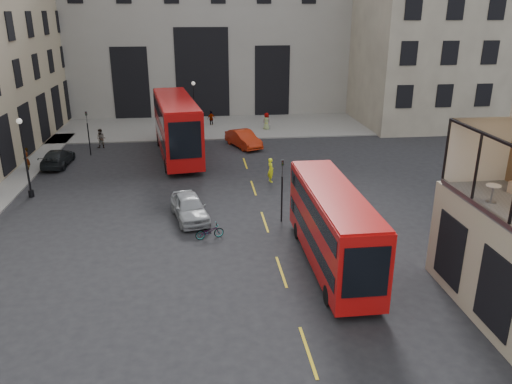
{
  "coord_description": "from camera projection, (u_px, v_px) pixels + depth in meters",
  "views": [
    {
      "loc": [
        -5.67,
        -14.85,
        11.85
      ],
      "look_at": [
        -2.86,
        9.08,
        3.0
      ],
      "focal_mm": 35.0,
      "sensor_mm": 36.0,
      "label": 1
    }
  ],
  "objects": [
    {
      "name": "ground",
      "position": [
        361.0,
        348.0,
        18.55
      ],
      "size": [
        140.0,
        140.0,
        0.0
      ],
      "primitive_type": "plane",
      "color": "black",
      "rests_on": "ground"
    },
    {
      "name": "gateway",
      "position": [
        200.0,
        31.0,
        59.5
      ],
      "size": [
        35.0,
        10.6,
        18.0
      ],
      "color": "gray",
      "rests_on": "ground"
    },
    {
      "name": "building_right",
      "position": [
        431.0,
        23.0,
        54.42
      ],
      "size": [
        16.6,
        18.6,
        20.0
      ],
      "color": "#A99F88",
      "rests_on": "ground"
    },
    {
      "name": "pavement_far",
      "position": [
        195.0,
        126.0,
        53.3
      ],
      "size": [
        40.0,
        12.0,
        0.12
      ],
      "primitive_type": "cube",
      "color": "slate",
      "rests_on": "ground"
    },
    {
      "name": "traffic_light_near",
      "position": [
        282.0,
        183.0,
        28.79
      ],
      "size": [
        0.16,
        0.2,
        3.8
      ],
      "color": "black",
      "rests_on": "ground"
    },
    {
      "name": "traffic_light_far",
      "position": [
        88.0,
        128.0,
        42.18
      ],
      "size": [
        0.16,
        0.2,
        3.8
      ],
      "color": "black",
      "rests_on": "ground"
    },
    {
      "name": "street_lamp_a",
      "position": [
        26.0,
        163.0,
        32.65
      ],
      "size": [
        0.36,
        0.36,
        5.33
      ],
      "color": "black",
      "rests_on": "ground"
    },
    {
      "name": "street_lamp_b",
      "position": [
        195.0,
        112.0,
        48.77
      ],
      "size": [
        0.36,
        0.36,
        5.33
      ],
      "color": "black",
      "rests_on": "ground"
    },
    {
      "name": "bus_near",
      "position": [
        332.0,
        224.0,
        23.83
      ],
      "size": [
        2.3,
        9.86,
        3.93
      ],
      "color": "#B50D0C",
      "rests_on": "ground"
    },
    {
      "name": "bus_far",
      "position": [
        176.0,
        124.0,
        41.71
      ],
      "size": [
        4.48,
        12.73,
        4.97
      ],
      "color": "#A30B0B",
      "rests_on": "ground"
    },
    {
      "name": "car_a",
      "position": [
        190.0,
        207.0,
        29.71
      ],
      "size": [
        2.67,
        4.7,
        1.51
      ],
      "primitive_type": "imported",
      "rotation": [
        0.0,
        0.0,
        0.21
      ],
      "color": "#9B9EA2",
      "rests_on": "ground"
    },
    {
      "name": "car_b",
      "position": [
        243.0,
        139.0,
        45.32
      ],
      "size": [
        3.25,
        4.9,
        1.53
      ],
      "primitive_type": "imported",
      "rotation": [
        0.0,
        0.0,
        0.39
      ],
      "color": "#A02109",
      "rests_on": "ground"
    },
    {
      "name": "car_c",
      "position": [
        57.0,
        158.0,
        39.89
      ],
      "size": [
        1.96,
        4.61,
        1.33
      ],
      "primitive_type": "imported",
      "rotation": [
        0.0,
        0.0,
        3.12
      ],
      "color": "black",
      "rests_on": "ground"
    },
    {
      "name": "bicycle",
      "position": [
        210.0,
        231.0,
        27.28
      ],
      "size": [
        1.68,
        0.91,
        0.84
      ],
      "primitive_type": "imported",
      "rotation": [
        0.0,
        0.0,
        1.81
      ],
      "color": "gray",
      "rests_on": "ground"
    },
    {
      "name": "cyclist",
      "position": [
        271.0,
        170.0,
        36.12
      ],
      "size": [
        0.57,
        0.73,
        1.78
      ],
      "primitive_type": "imported",
      "rotation": [
        0.0,
        0.0,
        1.81
      ],
      "color": "#F7FF1A",
      "rests_on": "ground"
    },
    {
      "name": "pedestrian_a",
      "position": [
        101.0,
        139.0,
        44.89
      ],
      "size": [
        0.96,
        0.81,
        1.76
      ],
      "primitive_type": "imported",
      "rotation": [
        0.0,
        0.0,
        -0.18
      ],
      "color": "gray",
      "rests_on": "ground"
    },
    {
      "name": "pedestrian_b",
      "position": [
        170.0,
        130.0,
        47.7
      ],
      "size": [
        1.4,
        1.17,
        1.88
      ],
      "primitive_type": "imported",
      "rotation": [
        0.0,
        0.0,
        0.47
      ],
      "color": "gray",
      "rests_on": "ground"
    },
    {
      "name": "pedestrian_c",
      "position": [
        211.0,
        119.0,
        53.54
      ],
      "size": [
        1.01,
        0.75,
        1.59
      ],
      "primitive_type": "imported",
      "rotation": [
        0.0,
        0.0,
        3.59
      ],
      "color": "gray",
      "rests_on": "ground"
    },
    {
      "name": "pedestrian_d",
      "position": [
        267.0,
        121.0,
        51.63
      ],
      "size": [
        1.05,
        1.02,
        1.82
      ],
      "primitive_type": "imported",
      "rotation": [
        0.0,
        0.0,
        2.41
      ],
      "color": "gray",
      "rests_on": "ground"
    },
    {
      "name": "pedestrian_e",
      "position": [
        27.0,
        160.0,
        38.54
      ],
      "size": [
        0.64,
        0.78,
        1.84
      ],
      "primitive_type": "imported",
      "rotation": [
        0.0,
        0.0,
        5.06
      ],
      "color": "gray",
      "rests_on": "ground"
    },
    {
      "name": "cafe_table_far",
      "position": [
        493.0,
        191.0,
        19.78
      ],
      "size": [
        0.57,
        0.57,
        0.72
      ],
      "color": "beige",
      "rests_on": "cafe_floor"
    }
  ]
}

